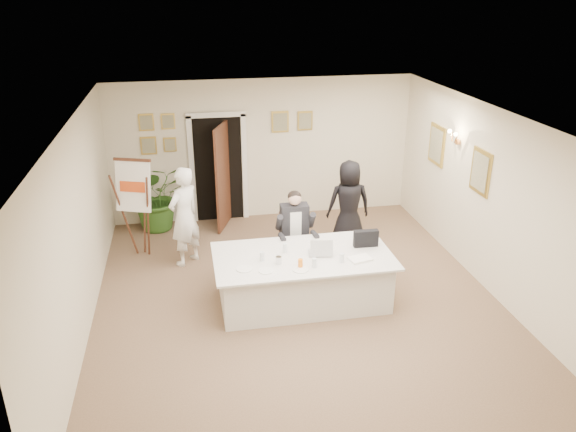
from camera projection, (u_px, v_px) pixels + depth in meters
The scene contains 28 objects.
floor at pixel (298, 301), 8.53m from camera, with size 7.00×7.00×0.00m, color brown.
ceiling at pixel (299, 119), 7.45m from camera, with size 6.00×7.00×0.02m, color white.
wall_back at pixel (263, 150), 11.16m from camera, with size 6.00×0.10×2.80m, color beige.
wall_front at pixel (381, 370), 4.81m from camera, with size 6.00×0.10×2.80m, color beige.
wall_left at pixel (78, 232), 7.47m from camera, with size 0.10×7.00×2.80m, color beige.
wall_right at pixel (492, 202), 8.50m from camera, with size 0.10×7.00×2.80m, color beige.
doorway at pixel (220, 172), 10.98m from camera, with size 1.14×0.86×2.20m.
pictures_back_wall at pixel (222, 130), 10.82m from camera, with size 3.40×0.06×0.80m, color gold, non-canonical shape.
pictures_right_wall at pixel (457, 157), 9.45m from camera, with size 0.06×2.20×0.80m, color gold, non-canonical shape.
wall_sconce at pixel (455, 137), 9.30m from camera, with size 0.20×0.30×0.24m, color #C77D3F, non-canonical shape.
conference_table at pixel (303, 278), 8.38m from camera, with size 2.62×1.40×0.78m.
seated_man at pixel (295, 232), 9.14m from camera, with size 0.61×0.65×1.43m, color black, non-canonical shape.
flip_chart at pixel (139, 213), 9.65m from camera, with size 0.63×0.48×1.75m.
standing_man at pixel (184, 217), 9.37m from camera, with size 0.63×0.41×1.72m, color white.
standing_woman at pixel (349, 204), 10.10m from camera, with size 0.78×0.51×1.59m, color black.
potted_palm at pixel (158, 196), 10.81m from camera, with size 1.20×1.04×1.34m, color #2C581D.
laptop at pixel (320, 245), 8.23m from camera, with size 0.33×0.35×0.28m, color #B7BABC, non-canonical shape.
laptop_bag at pixel (366, 238), 8.46m from camera, with size 0.37×0.10×0.26m, color black.
paper_stack at pixel (360, 259), 8.08m from camera, with size 0.32×0.22×0.03m, color white.
plate_left at pixel (244, 269), 7.82m from camera, with size 0.23×0.23×0.01m, color white.
plate_mid at pixel (266, 271), 7.77m from camera, with size 0.21×0.21×0.01m, color white.
plate_near at pixel (301, 270), 7.80m from camera, with size 0.22×0.22×0.01m, color white.
glass_a at pixel (262, 256), 8.04m from camera, with size 0.06×0.06×0.14m, color silver.
glass_b at pixel (314, 263), 7.85m from camera, with size 0.07×0.07×0.14m, color silver.
glass_c at pixel (342, 258), 8.00m from camera, with size 0.07×0.07×0.14m, color silver.
glass_d at pixel (285, 248), 8.29m from camera, with size 0.06×0.06×0.14m, color silver.
oj_glass at pixel (300, 263), 7.85m from camera, with size 0.07×0.07×0.13m, color orange.
steel_jug at pixel (279, 260), 7.96m from camera, with size 0.09×0.09×0.11m, color silver.
Camera 1 is at (-1.52, -7.21, 4.47)m, focal length 35.00 mm.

